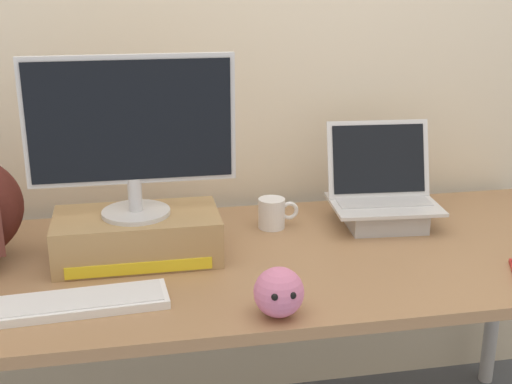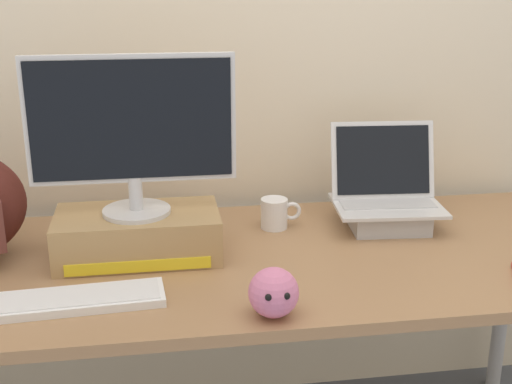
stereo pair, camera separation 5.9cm
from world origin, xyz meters
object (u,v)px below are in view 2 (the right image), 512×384
Objects in this scene: coffee_mug at (275,213)px; plush_toy at (274,293)px; desktop_monitor at (132,130)px; open_laptop at (386,206)px; toner_box_yellow at (138,235)px; external_keyboard at (76,300)px.

coffee_mug is 1.07× the size of plush_toy.
plush_toy is at bearing -100.73° from coffee_mug.
desktop_monitor is 1.59× the size of open_laptop.
external_keyboard is at bearing -118.68° from toner_box_yellow.
desktop_monitor reaches higher than plush_toy.
toner_box_yellow reaches higher than coffee_mug.
external_keyboard is (-0.87, -0.38, -0.05)m from open_laptop.
desktop_monitor reaches higher than external_keyboard.
coffee_mug is at bearing 179.76° from open_laptop.
open_laptop is 2.93× the size of plush_toy.
desktop_monitor is at bearing -159.36° from coffee_mug.
toner_box_yellow is at bearing 57.71° from external_keyboard.
open_laptop is 2.74× the size of coffee_mug.
plush_toy is at bearing -51.80° from toner_box_yellow.
open_laptop reaches higher than toner_box_yellow.
toner_box_yellow reaches higher than plush_toy.
open_laptop is 0.66m from plush_toy.
desktop_monitor is (-0.00, -0.00, 0.28)m from toner_box_yellow.
toner_box_yellow is 0.82× the size of desktop_monitor.
open_laptop is at bearing -4.76° from coffee_mug.
external_keyboard is 3.38× the size of coffee_mug.
open_laptop is at bearing 9.44° from toner_box_yellow.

